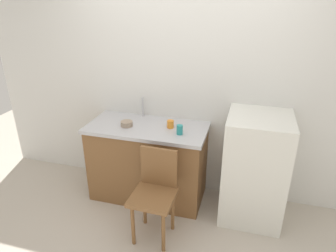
% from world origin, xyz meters
% --- Properties ---
extents(ground_plane, '(8.00, 8.00, 0.00)m').
position_xyz_m(ground_plane, '(0.00, 0.00, 0.00)').
color(ground_plane, '#BCB2A3').
extents(back_wall, '(4.80, 0.10, 2.49)m').
position_xyz_m(back_wall, '(0.00, 1.00, 1.25)').
color(back_wall, silver).
rests_on(back_wall, ground_plane).
extents(cabinet_base, '(1.27, 0.60, 0.85)m').
position_xyz_m(cabinet_base, '(-0.34, 0.65, 0.43)').
color(cabinet_base, brown).
rests_on(cabinet_base, ground_plane).
extents(countertop, '(1.31, 0.64, 0.04)m').
position_xyz_m(countertop, '(-0.34, 0.65, 0.87)').
color(countertop, '#B7B7BC').
rests_on(countertop, cabinet_base).
extents(faucet, '(0.02, 0.02, 0.23)m').
position_xyz_m(faucet, '(-0.48, 0.90, 1.01)').
color(faucet, '#B7B7BC').
rests_on(faucet, countertop).
extents(refrigerator, '(0.62, 0.64, 1.14)m').
position_xyz_m(refrigerator, '(0.83, 0.63, 0.57)').
color(refrigerator, silver).
rests_on(refrigerator, ground_plane).
extents(chair, '(0.41, 0.41, 0.89)m').
position_xyz_m(chair, '(-0.06, 0.07, 0.50)').
color(chair, brown).
rests_on(chair, ground_plane).
extents(terracotta_bowl, '(0.13, 0.13, 0.06)m').
position_xyz_m(terracotta_bowl, '(-0.55, 0.59, 0.92)').
color(terracotta_bowl, gray).
rests_on(terracotta_bowl, countertop).
extents(cup_teal, '(0.06, 0.06, 0.10)m').
position_xyz_m(cup_teal, '(0.05, 0.54, 0.94)').
color(cup_teal, teal).
rests_on(cup_teal, countertop).
extents(cup_orange, '(0.07, 0.07, 0.08)m').
position_xyz_m(cup_orange, '(-0.08, 0.67, 0.93)').
color(cup_orange, orange).
rests_on(cup_orange, countertop).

